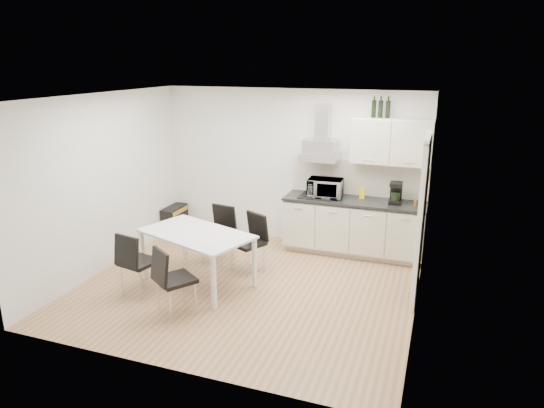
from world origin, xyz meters
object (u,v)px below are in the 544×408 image
Objects in this scene: dining_table at (196,237)px; guitar_amp at (175,219)px; kitchenette at (357,205)px; chair_far_left at (218,235)px; chair_near_left at (139,263)px; chair_far_right at (248,244)px; floor_speaker at (229,226)px; chair_near_right at (176,280)px.

dining_table is 3.03× the size of guitar_amp.
kitchenette is 2.86× the size of chair_far_left.
guitar_amp is (-1.35, 0.98, -0.20)m from chair_far_left.
kitchenette reaches higher than chair_near_left.
chair_near_left is 2.44m from guitar_amp.
chair_far_left and chair_far_right have the same top height.
chair_near_left reaches higher than floor_speaker.
guitar_amp is (-1.56, 2.60, -0.20)m from chair_near_right.
chair_far_left is at bearing 8.81° from chair_far_right.
chair_far_left is at bearing -35.89° from guitar_amp.
chair_far_right is at bearing -137.66° from kitchenette.
chair_near_left reaches higher than guitar_amp.
chair_near_left is (-0.58, -0.55, -0.24)m from dining_table.
chair_near_left is at bearing -136.17° from kitchenette.
chair_near_left is at bearing 72.37° from chair_far_right.
chair_far_left is 0.61m from chair_far_right.
chair_far_left reaches higher than floor_speaker.
dining_table is at bearing -136.12° from kitchenette.
guitar_amp is at bearing 155.47° from chair_near_right.
chair_far_left is at bearing 79.69° from chair_near_left.
dining_table is 2.28m from guitar_amp.
dining_table is at bearing -64.72° from floor_speaker.
floor_speaker is (-2.33, 0.17, -0.69)m from kitchenette.
kitchenette reaches higher than chair_far_left.
chair_far_left and chair_near_right have the same top height.
kitchenette is at bearing 63.14° from dining_table.
kitchenette is 2.26m from chair_far_left.
chair_far_right and chair_near_right have the same top height.
chair_near_right reaches higher than floor_speaker.
chair_far_right is 1.52× the size of guitar_amp.
chair_far_left is 1.68m from guitar_amp.
dining_table is 0.82m from chair_far_right.
kitchenette is at bearing 55.35° from chair_near_left.
floor_speaker is (-0.38, 1.23, -0.30)m from chair_far_left.
chair_far_right is at bearing -31.10° from guitar_amp.
chair_near_right is 3.04m from guitar_amp.
guitar_amp is 2.08× the size of floor_speaker.
floor_speaker is (-0.43, 1.99, -0.54)m from dining_table.
kitchenette is 1.90m from chair_far_right.
chair_far_left is at bearing -59.76° from floor_speaker.
chair_near_left reaches higher than dining_table.
dining_table is 1.99× the size of chair_far_right.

